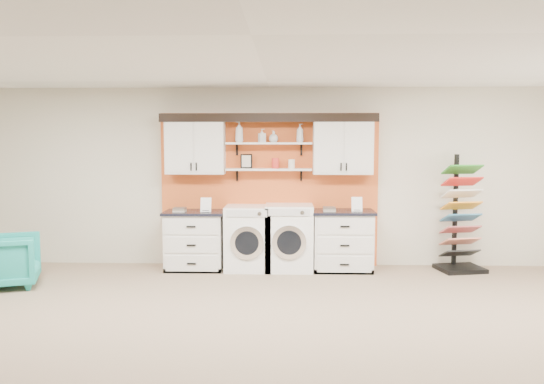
{
  "coord_description": "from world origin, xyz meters",
  "views": [
    {
      "loc": [
        0.3,
        -4.35,
        1.93
      ],
      "look_at": [
        0.1,
        2.3,
        1.32
      ],
      "focal_mm": 35.0,
      "sensor_mm": 36.0,
      "label": 1
    }
  ],
  "objects_px": {
    "sample_rack": "(460,235)",
    "base_cabinet_left": "(195,240)",
    "dryer": "(289,237)",
    "armchair": "(8,261)",
    "washer": "(249,238)",
    "base_cabinet_right": "(343,240)"
  },
  "relations": [
    {
      "from": "sample_rack",
      "to": "base_cabinet_left",
      "type": "bearing_deg",
      "value": 169.32
    },
    {
      "from": "base_cabinet_left",
      "to": "dryer",
      "type": "xyz_separation_m",
      "value": [
        1.45,
        -0.0,
        0.05
      ]
    },
    {
      "from": "dryer",
      "to": "sample_rack",
      "type": "relative_size",
      "value": 0.57
    },
    {
      "from": "base_cabinet_right",
      "to": "armchair",
      "type": "height_order",
      "value": "base_cabinet_right"
    },
    {
      "from": "washer",
      "to": "dryer",
      "type": "relative_size",
      "value": 0.98
    },
    {
      "from": "washer",
      "to": "armchair",
      "type": "relative_size",
      "value": 1.27
    },
    {
      "from": "sample_rack",
      "to": "armchair",
      "type": "bearing_deg",
      "value": 178.72
    },
    {
      "from": "base_cabinet_right",
      "to": "sample_rack",
      "type": "xyz_separation_m",
      "value": [
        1.78,
        0.04,
        0.09
      ]
    },
    {
      "from": "base_cabinet_right",
      "to": "sample_rack",
      "type": "relative_size",
      "value": 0.53
    },
    {
      "from": "base_cabinet_left",
      "to": "washer",
      "type": "height_order",
      "value": "washer"
    },
    {
      "from": "base_cabinet_right",
      "to": "sample_rack",
      "type": "bearing_deg",
      "value": 1.18
    },
    {
      "from": "base_cabinet_left",
      "to": "dryer",
      "type": "relative_size",
      "value": 0.92
    },
    {
      "from": "dryer",
      "to": "armchair",
      "type": "bearing_deg",
      "value": -164.16
    },
    {
      "from": "base_cabinet_right",
      "to": "washer",
      "type": "height_order",
      "value": "washer"
    },
    {
      "from": "base_cabinet_right",
      "to": "base_cabinet_left",
      "type": "bearing_deg",
      "value": 180.0
    },
    {
      "from": "base_cabinet_right",
      "to": "armchair",
      "type": "relative_size",
      "value": 1.21
    },
    {
      "from": "dryer",
      "to": "sample_rack",
      "type": "height_order",
      "value": "sample_rack"
    },
    {
      "from": "washer",
      "to": "armchair",
      "type": "height_order",
      "value": "washer"
    },
    {
      "from": "base_cabinet_left",
      "to": "armchair",
      "type": "relative_size",
      "value": 1.19
    },
    {
      "from": "base_cabinet_right",
      "to": "sample_rack",
      "type": "height_order",
      "value": "sample_rack"
    },
    {
      "from": "base_cabinet_left",
      "to": "base_cabinet_right",
      "type": "xyz_separation_m",
      "value": [
        2.26,
        -0.0,
        0.01
      ]
    },
    {
      "from": "base_cabinet_right",
      "to": "dryer",
      "type": "relative_size",
      "value": 0.93
    }
  ]
}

